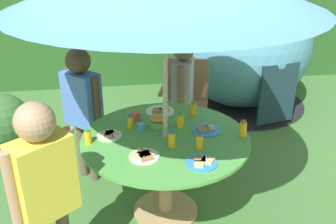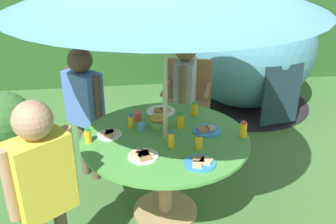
{
  "view_description": "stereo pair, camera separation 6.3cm",
  "coord_description": "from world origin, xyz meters",
  "px_view_note": "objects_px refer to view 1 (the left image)",
  "views": [
    {
      "loc": [
        -0.36,
        -2.57,
        2.16
      ],
      "look_at": [
        0.03,
        0.04,
        0.92
      ],
      "focal_mm": 40.76,
      "sensor_mm": 36.0,
      "label": 1
    },
    {
      "loc": [
        -0.3,
        -2.58,
        2.16
      ],
      "look_at": [
        0.03,
        0.04,
        0.92
      ],
      "focal_mm": 40.76,
      "sensor_mm": 36.0,
      "label": 2
    }
  ],
  "objects_px": {
    "dome_tent": "(243,46)",
    "juice_bottle_center_front": "(200,141)",
    "juice_bottle_near_right": "(180,120)",
    "cup_near": "(136,116)",
    "child_in_yellow_shirt": "(44,178)",
    "potted_plant": "(1,124)",
    "plate_mid_right": "(160,111)",
    "juice_bottle_spot_b": "(193,109)",
    "child_in_blue_shirt": "(82,99)",
    "cup_far": "(141,127)",
    "juice_bottle_spot_a": "(172,139)",
    "wooden_chair": "(185,98)",
    "snack_bowl": "(158,121)",
    "juice_bottle_back_edge": "(88,137)",
    "plate_far_left": "(206,129)",
    "plate_center_back": "(144,156)",
    "plate_near_left": "(202,162)",
    "plate_mid_left": "(109,135)",
    "garden_table": "(165,155)",
    "juice_bottle_front_edge": "(130,122)",
    "juice_bottle_far_right": "(243,129)",
    "child_in_grey_shirt": "(183,84)"
  },
  "relations": [
    {
      "from": "juice_bottle_spot_a",
      "to": "child_in_blue_shirt",
      "type": "bearing_deg",
      "value": 131.05
    },
    {
      "from": "dome_tent",
      "to": "plate_mid_right",
      "type": "height_order",
      "value": "dome_tent"
    },
    {
      "from": "potted_plant",
      "to": "juice_bottle_near_right",
      "type": "xyz_separation_m",
      "value": [
        1.67,
        -0.94,
        0.38
      ]
    },
    {
      "from": "plate_near_left",
      "to": "juice_bottle_spot_b",
      "type": "height_order",
      "value": "juice_bottle_spot_b"
    },
    {
      "from": "potted_plant",
      "to": "juice_bottle_center_front",
      "type": "distance_m",
      "value": 2.21
    },
    {
      "from": "juice_bottle_back_edge",
      "to": "juice_bottle_spot_b",
      "type": "height_order",
      "value": "juice_bottle_spot_b"
    },
    {
      "from": "juice_bottle_spot_a",
      "to": "plate_near_left",
      "type": "bearing_deg",
      "value": -57.23
    },
    {
      "from": "juice_bottle_near_right",
      "to": "cup_near",
      "type": "bearing_deg",
      "value": 151.95
    },
    {
      "from": "juice_bottle_back_edge",
      "to": "plate_mid_left",
      "type": "bearing_deg",
      "value": 29.6
    },
    {
      "from": "wooden_chair",
      "to": "plate_center_back",
      "type": "relative_size",
      "value": 4.39
    },
    {
      "from": "snack_bowl",
      "to": "plate_mid_left",
      "type": "relative_size",
      "value": 0.9
    },
    {
      "from": "child_in_yellow_shirt",
      "to": "plate_mid_left",
      "type": "distance_m",
      "value": 0.8
    },
    {
      "from": "juice_bottle_front_edge",
      "to": "garden_table",
      "type": "bearing_deg",
      "value": -36.76
    },
    {
      "from": "child_in_grey_shirt",
      "to": "plate_near_left",
      "type": "distance_m",
      "value": 1.36
    },
    {
      "from": "juice_bottle_near_right",
      "to": "plate_mid_right",
      "type": "bearing_deg",
      "value": 111.79
    },
    {
      "from": "dome_tent",
      "to": "juice_bottle_back_edge",
      "type": "height_order",
      "value": "dome_tent"
    },
    {
      "from": "juice_bottle_far_right",
      "to": "juice_bottle_spot_a",
      "type": "xyz_separation_m",
      "value": [
        -0.57,
        -0.09,
        0.0
      ]
    },
    {
      "from": "juice_bottle_spot_a",
      "to": "cup_far",
      "type": "height_order",
      "value": "juice_bottle_spot_a"
    },
    {
      "from": "plate_near_left",
      "to": "cup_near",
      "type": "relative_size",
      "value": 3.11
    },
    {
      "from": "garden_table",
      "to": "juice_bottle_front_edge",
      "type": "distance_m",
      "value": 0.39
    },
    {
      "from": "juice_bottle_spot_a",
      "to": "child_in_yellow_shirt",
      "type": "bearing_deg",
      "value": -150.99
    },
    {
      "from": "child_in_yellow_shirt",
      "to": "potted_plant",
      "type": "bearing_deg",
      "value": 75.45
    },
    {
      "from": "garden_table",
      "to": "juice_bottle_near_right",
      "type": "bearing_deg",
      "value": 45.38
    },
    {
      "from": "juice_bottle_near_right",
      "to": "juice_bottle_spot_a",
      "type": "height_order",
      "value": "same"
    },
    {
      "from": "child_in_blue_shirt",
      "to": "cup_far",
      "type": "xyz_separation_m",
      "value": [
        0.49,
        -0.5,
        -0.06
      ]
    },
    {
      "from": "plate_mid_right",
      "to": "juice_bottle_spot_b",
      "type": "distance_m",
      "value": 0.3
    },
    {
      "from": "child_in_yellow_shirt",
      "to": "juice_bottle_spot_b",
      "type": "bearing_deg",
      "value": 4.22
    },
    {
      "from": "plate_mid_right",
      "to": "plate_near_left",
      "type": "bearing_deg",
      "value": -78.53
    },
    {
      "from": "juice_bottle_far_right",
      "to": "juice_bottle_back_edge",
      "type": "xyz_separation_m",
      "value": [
        -1.18,
        0.06,
        -0.01
      ]
    },
    {
      "from": "dome_tent",
      "to": "juice_bottle_center_front",
      "type": "bearing_deg",
      "value": -126.95
    },
    {
      "from": "garden_table",
      "to": "juice_bottle_spot_a",
      "type": "xyz_separation_m",
      "value": [
        0.03,
        -0.16,
        0.23
      ]
    },
    {
      "from": "plate_mid_right",
      "to": "juice_bottle_near_right",
      "type": "xyz_separation_m",
      "value": [
        0.12,
        -0.31,
        0.05
      ]
    },
    {
      "from": "juice_bottle_center_front",
      "to": "cup_far",
      "type": "distance_m",
      "value": 0.53
    },
    {
      "from": "child_in_yellow_shirt",
      "to": "cup_near",
      "type": "bearing_deg",
      "value": 19.74
    },
    {
      "from": "wooden_chair",
      "to": "plate_far_left",
      "type": "bearing_deg",
      "value": -74.38
    },
    {
      "from": "dome_tent",
      "to": "juice_bottle_center_front",
      "type": "distance_m",
      "value": 2.66
    },
    {
      "from": "snack_bowl",
      "to": "cup_far",
      "type": "distance_m",
      "value": 0.16
    },
    {
      "from": "child_in_grey_shirt",
      "to": "plate_mid_left",
      "type": "relative_size",
      "value": 6.55
    },
    {
      "from": "plate_mid_left",
      "to": "cup_near",
      "type": "height_order",
      "value": "cup_near"
    },
    {
      "from": "child_in_yellow_shirt",
      "to": "juice_bottle_center_front",
      "type": "height_order",
      "value": "child_in_yellow_shirt"
    },
    {
      "from": "wooden_chair",
      "to": "child_in_blue_shirt",
      "type": "relative_size",
      "value": 0.74
    },
    {
      "from": "dome_tent",
      "to": "child_in_yellow_shirt",
      "type": "height_order",
      "value": "dome_tent"
    },
    {
      "from": "dome_tent",
      "to": "juice_bottle_near_right",
      "type": "relative_size",
      "value": 16.25
    },
    {
      "from": "snack_bowl",
      "to": "juice_bottle_spot_b",
      "type": "distance_m",
      "value": 0.37
    },
    {
      "from": "plate_mid_left",
      "to": "cup_near",
      "type": "bearing_deg",
      "value": 47.59
    },
    {
      "from": "snack_bowl",
      "to": "plate_mid_right",
      "type": "height_order",
      "value": "snack_bowl"
    },
    {
      "from": "juice_bottle_back_edge",
      "to": "juice_bottle_spot_a",
      "type": "height_order",
      "value": "juice_bottle_spot_a"
    },
    {
      "from": "potted_plant",
      "to": "plate_near_left",
      "type": "xyz_separation_m",
      "value": [
        1.72,
        -1.5,
        0.33
      ]
    },
    {
      "from": "garden_table",
      "to": "juice_bottle_spot_b",
      "type": "xyz_separation_m",
      "value": [
        0.3,
        0.36,
        0.23
      ]
    },
    {
      "from": "child_in_grey_shirt",
      "to": "snack_bowl",
      "type": "relative_size",
      "value": 7.31
    }
  ]
}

